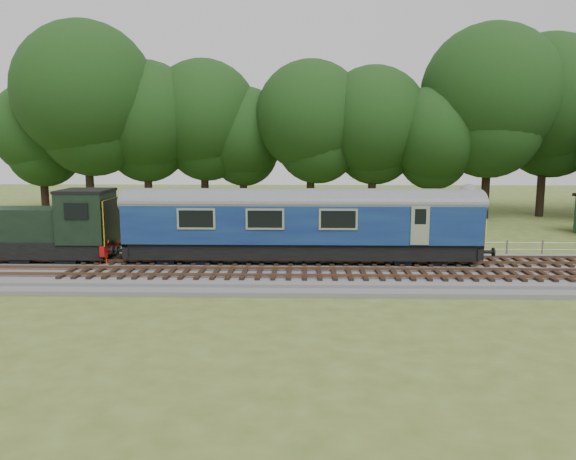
{
  "coord_description": "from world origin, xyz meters",
  "views": [
    {
      "loc": [
        -5.72,
        -27.28,
        6.47
      ],
      "look_at": [
        -6.44,
        1.4,
        2.0
      ],
      "focal_mm": 35.0,
      "sensor_mm": 36.0,
      "label": 1
    }
  ],
  "objects": [
    {
      "name": "fence",
      "position": [
        0.0,
        4.5,
        0.0
      ],
      "size": [
        64.0,
        0.12,
        1.0
      ],
      "primitive_type": null,
      "color": "#6B6054",
      "rests_on": "ground"
    },
    {
      "name": "shunter_loco",
      "position": [
        -19.66,
        1.4,
        1.97
      ],
      "size": [
        8.92,
        2.6,
        3.38
      ],
      "color": "black",
      "rests_on": "ground"
    },
    {
      "name": "worker",
      "position": [
        -15.83,
        0.48,
        1.22
      ],
      "size": [
        0.75,
        0.64,
        1.75
      ],
      "primitive_type": "imported",
      "rotation": [
        0.0,
        0.0,
        0.43
      ],
      "color": "#DF3D0B",
      "rests_on": "ballast"
    },
    {
      "name": "ground",
      "position": [
        0.0,
        0.0,
        0.0
      ],
      "size": [
        120.0,
        120.0,
        0.0
      ],
      "primitive_type": "plane",
      "color": "#485720",
      "rests_on": "ground"
    },
    {
      "name": "track_south",
      "position": [
        0.0,
        -1.6,
        0.42
      ],
      "size": [
        67.2,
        2.4,
        0.21
      ],
      "color": "black",
      "rests_on": "ballast"
    },
    {
      "name": "tree_line",
      "position": [
        0.0,
        22.0,
        0.0
      ],
      "size": [
        70.0,
        8.0,
        18.0
      ],
      "primitive_type": null,
      "color": "black",
      "rests_on": "ground"
    },
    {
      "name": "track_north",
      "position": [
        0.0,
        1.4,
        0.42
      ],
      "size": [
        67.2,
        2.4,
        0.21
      ],
      "color": "black",
      "rests_on": "ballast"
    },
    {
      "name": "ballast",
      "position": [
        0.0,
        0.0,
        0.17
      ],
      "size": [
        70.0,
        7.0,
        0.35
      ],
      "primitive_type": "cube",
      "color": "#4C4C4F",
      "rests_on": "ground"
    },
    {
      "name": "dmu_railcar",
      "position": [
        -5.73,
        1.4,
        2.61
      ],
      "size": [
        18.05,
        2.86,
        3.88
      ],
      "color": "black",
      "rests_on": "ground"
    }
  ]
}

